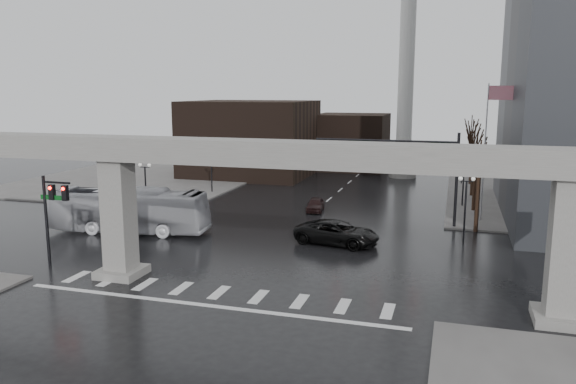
{
  "coord_description": "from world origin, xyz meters",
  "views": [
    {
      "loc": [
        12.55,
        -29.16,
        11.43
      ],
      "look_at": [
        1.65,
        7.28,
        4.5
      ],
      "focal_mm": 35.0,
      "sensor_mm": 36.0,
      "label": 1
    }
  ],
  "objects_px": {
    "signal_mast_arm": "(411,158)",
    "pickup_truck": "(337,233)",
    "far_car": "(315,205)",
    "city_bus": "(129,211)"
  },
  "relations": [
    {
      "from": "pickup_truck",
      "to": "city_bus",
      "type": "height_order",
      "value": "city_bus"
    },
    {
      "from": "city_bus",
      "to": "far_car",
      "type": "bearing_deg",
      "value": -52.57
    },
    {
      "from": "signal_mast_arm",
      "to": "city_bus",
      "type": "distance_m",
      "value": 23.75
    },
    {
      "from": "signal_mast_arm",
      "to": "pickup_truck",
      "type": "xyz_separation_m",
      "value": [
        -4.62,
        -7.77,
        -4.95
      ]
    },
    {
      "from": "city_bus",
      "to": "pickup_truck",
      "type": "bearing_deg",
      "value": -92.28
    },
    {
      "from": "pickup_truck",
      "to": "far_car",
      "type": "bearing_deg",
      "value": 31.96
    },
    {
      "from": "far_car",
      "to": "city_bus",
      "type": "bearing_deg",
      "value": -142.91
    },
    {
      "from": "city_bus",
      "to": "far_car",
      "type": "distance_m",
      "value": 17.6
    },
    {
      "from": "pickup_truck",
      "to": "far_car",
      "type": "distance_m",
      "value": 11.75
    },
    {
      "from": "signal_mast_arm",
      "to": "pickup_truck",
      "type": "relative_size",
      "value": 1.91
    }
  ]
}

